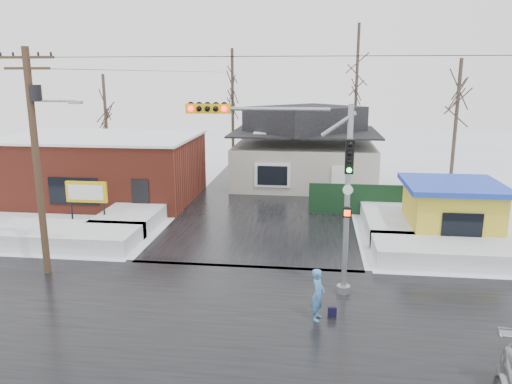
# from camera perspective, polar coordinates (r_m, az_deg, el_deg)

# --- Properties ---
(ground) EXTENTS (120.00, 120.00, 0.00)m
(ground) POSITION_cam_1_polar(r_m,az_deg,el_deg) (16.85, -3.75, -15.02)
(ground) COLOR white
(ground) RESTS_ON ground
(road_ns) EXTENTS (10.00, 120.00, 0.02)m
(road_ns) POSITION_cam_1_polar(r_m,az_deg,el_deg) (16.84, -3.75, -14.99)
(road_ns) COLOR black
(road_ns) RESTS_ON ground
(road_ew) EXTENTS (120.00, 10.00, 0.02)m
(road_ew) POSITION_cam_1_polar(r_m,az_deg,el_deg) (16.84, -3.75, -14.99)
(road_ew) COLOR black
(road_ew) RESTS_ON ground
(snowbank_nw) EXTENTS (7.00, 3.00, 0.80)m
(snowbank_nw) POSITION_cam_1_polar(r_m,az_deg,el_deg) (25.74, -20.91, -4.73)
(snowbank_nw) COLOR white
(snowbank_nw) RESTS_ON ground
(snowbank_ne) EXTENTS (7.00, 3.00, 0.80)m
(snowbank_ne) POSITION_cam_1_polar(r_m,az_deg,el_deg) (23.67, 21.74, -6.36)
(snowbank_ne) COLOR white
(snowbank_ne) RESTS_ON ground
(snowbank_nside_w) EXTENTS (3.00, 8.00, 0.80)m
(snowbank_nside_w) POSITION_cam_1_polar(r_m,az_deg,el_deg) (29.32, -12.95, -2.02)
(snowbank_nside_w) COLOR white
(snowbank_nside_w) RESTS_ON ground
(snowbank_nside_e) EXTENTS (3.00, 8.00, 0.80)m
(snowbank_nside_e) POSITION_cam_1_polar(r_m,az_deg,el_deg) (27.93, 15.23, -2.92)
(snowbank_nside_e) COLOR white
(snowbank_nside_e) RESTS_ON ground
(traffic_signal) EXTENTS (6.05, 0.68, 7.00)m
(traffic_signal) POSITION_cam_1_polar(r_m,az_deg,el_deg) (17.86, 5.49, 2.13)
(traffic_signal) COLOR gray
(traffic_signal) RESTS_ON ground
(utility_pole) EXTENTS (3.15, 0.44, 9.00)m
(utility_pole) POSITION_cam_1_polar(r_m,az_deg,el_deg) (21.22, -23.73, 4.41)
(utility_pole) COLOR #382619
(utility_pole) RESTS_ON ground
(brick_building) EXTENTS (12.20, 8.20, 4.12)m
(brick_building) POSITION_cam_1_polar(r_m,az_deg,el_deg) (34.06, -17.20, 2.73)
(brick_building) COLOR maroon
(brick_building) RESTS_ON ground
(marquee_sign) EXTENTS (2.20, 0.21, 2.55)m
(marquee_sign) POSITION_cam_1_polar(r_m,az_deg,el_deg) (27.48, -18.80, -0.15)
(marquee_sign) COLOR black
(marquee_sign) RESTS_ON ground
(house) EXTENTS (10.40, 8.40, 5.76)m
(house) POSITION_cam_1_polar(r_m,az_deg,el_deg) (36.96, 5.57, 4.91)
(house) COLOR #AEA99D
(house) RESTS_ON ground
(kiosk) EXTENTS (4.60, 4.60, 2.88)m
(kiosk) POSITION_cam_1_polar(r_m,az_deg,el_deg) (26.26, 21.38, -2.00)
(kiosk) COLOR gold
(kiosk) RESTS_ON ground
(fence) EXTENTS (8.00, 0.12, 1.80)m
(fence) POSITION_cam_1_polar(r_m,az_deg,el_deg) (29.65, 13.80, -0.90)
(fence) COLOR black
(fence) RESTS_ON ground
(tree_far_left) EXTENTS (3.00, 3.00, 10.00)m
(tree_far_left) POSITION_cam_1_polar(r_m,az_deg,el_deg) (41.13, -2.73, 13.27)
(tree_far_left) COLOR #332821
(tree_far_left) RESTS_ON ground
(tree_far_mid) EXTENTS (3.00, 3.00, 12.00)m
(tree_far_mid) POSITION_cam_1_polar(r_m,az_deg,el_deg) (42.70, 11.56, 15.16)
(tree_far_mid) COLOR #332821
(tree_far_mid) RESTS_ON ground
(tree_far_right) EXTENTS (3.00, 3.00, 9.00)m
(tree_far_right) POSITION_cam_1_polar(r_m,az_deg,el_deg) (35.76, 22.19, 11.04)
(tree_far_right) COLOR #332821
(tree_far_right) RESTS_ON ground
(tree_far_west) EXTENTS (3.00, 3.00, 8.00)m
(tree_far_west) POSITION_cam_1_polar(r_m,az_deg,el_deg) (42.10, -16.96, 10.55)
(tree_far_west) COLOR #332821
(tree_far_west) RESTS_ON ground
(pedestrian) EXTENTS (0.56, 0.72, 1.78)m
(pedestrian) POSITION_cam_1_polar(r_m,az_deg,el_deg) (16.93, 7.09, -11.59)
(pedestrian) COLOR #4482BF
(pedestrian) RESTS_ON ground
(shopping_bag) EXTENTS (0.30, 0.16, 0.35)m
(shopping_bag) POSITION_cam_1_polar(r_m,az_deg,el_deg) (17.43, 8.70, -13.49)
(shopping_bag) COLOR black
(shopping_bag) RESTS_ON ground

